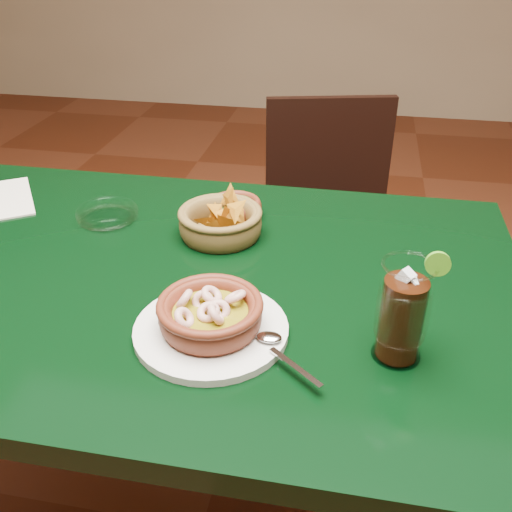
% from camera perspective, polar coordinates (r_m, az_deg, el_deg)
% --- Properties ---
extents(dining_table, '(1.20, 0.80, 0.75)m').
position_cam_1_polar(dining_table, '(1.07, -7.19, -6.01)').
color(dining_table, black).
rests_on(dining_table, ground).
extents(dining_chair, '(0.47, 0.47, 0.85)m').
position_cam_1_polar(dining_chair, '(1.72, 7.42, 2.12)').
color(dining_chair, black).
rests_on(dining_chair, ground).
extents(shrimp_plate, '(0.29, 0.23, 0.07)m').
position_cam_1_polar(shrimp_plate, '(0.85, -4.55, -6.14)').
color(shrimp_plate, silver).
rests_on(shrimp_plate, dining_table).
extents(chip_basket, '(0.20, 0.20, 0.12)m').
position_cam_1_polar(chip_basket, '(1.11, -3.55, 3.38)').
color(chip_basket, brown).
rests_on(chip_basket, dining_table).
extents(guacamole_ramekin, '(0.13, 0.13, 0.04)m').
position_cam_1_polar(guacamole_ramekin, '(1.19, -2.14, 4.85)').
color(guacamole_ramekin, '#521F11').
rests_on(guacamole_ramekin, dining_table).
extents(cola_drink, '(0.15, 0.15, 0.17)m').
position_cam_1_polar(cola_drink, '(0.81, 14.43, -5.51)').
color(cola_drink, white).
rests_on(cola_drink, dining_table).
extents(glass_ashtray, '(0.13, 0.13, 0.03)m').
position_cam_1_polar(glass_ashtray, '(1.21, -14.65, 4.11)').
color(glass_ashtray, white).
rests_on(glass_ashtray, dining_table).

